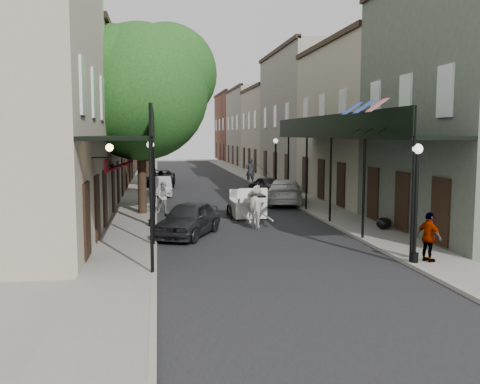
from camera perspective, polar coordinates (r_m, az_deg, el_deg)
name	(u,v)px	position (r m, az deg, el deg)	size (l,w,h in m)	color
ground	(272,256)	(18.28, 3.47, -6.85)	(140.00, 140.00, 0.00)	gray
road	(212,193)	(37.82, -2.95, -0.07)	(8.00, 90.00, 0.01)	black
sidewalk_left	(141,193)	(37.64, -10.55, -0.11)	(2.20, 90.00, 0.12)	gray
sidewalk_right	(281,191)	(38.64, 4.44, 0.14)	(2.20, 90.00, 0.12)	gray
building_row_left	(100,121)	(47.66, -14.67, 7.35)	(5.00, 80.00, 10.50)	#A99D87
building_row_right	(295,122)	(49.01, 5.94, 7.47)	(5.00, 80.00, 10.50)	gray
gallery_left	(135,136)	(24.40, -11.16, 5.91)	(2.20, 18.05, 4.88)	black
gallery_right	(341,136)	(25.85, 10.69, 5.93)	(2.20, 18.05, 4.88)	black
tree_near	(148,87)	(27.69, -9.74, 11.01)	(7.31, 6.80, 9.63)	#382619
tree_far	(151,112)	(41.62, -9.48, 8.47)	(6.45, 6.00, 8.61)	#382619
lamppost_right_near	(416,201)	(17.43, 18.24, -0.95)	(0.32, 0.32, 3.71)	black
lamppost_left	(151,182)	(23.50, -9.47, 1.05)	(0.32, 0.32, 3.71)	black
lamppost_right_far	(275,165)	(36.33, 3.81, 2.91)	(0.32, 0.32, 3.71)	black
horse	(258,206)	(24.04, 1.91, -1.52)	(0.97, 2.13, 1.80)	white
carriage	(246,193)	(26.73, 0.67, -0.16)	(1.91, 2.68, 3.01)	black
pedestrian_walking	(164,197)	(28.17, -8.10, -0.58)	(0.81, 0.63, 1.66)	#A4A59C
pedestrian_sidewalk_left	(152,178)	(39.24, -9.33, 1.48)	(1.08, 0.62, 1.68)	gray
pedestrian_sidewalk_right	(429,237)	(17.83, 19.51, -4.56)	(0.92, 0.38, 1.57)	gray
car_left_near	(189,219)	(21.71, -5.50, -2.89)	(1.67, 4.15, 1.41)	black
car_left_mid	(161,186)	(36.44, -8.42, 0.63)	(1.34, 3.84, 1.27)	#AAA9AF
car_left_far	(161,178)	(42.60, -8.47, 1.46)	(2.19, 4.76, 1.32)	black
car_right_near	(285,192)	(31.62, 4.81, 0.04)	(2.09, 5.14, 1.49)	silver
car_right_far	(265,185)	(37.31, 2.71, 0.78)	(1.44, 3.57, 1.22)	black
trash_bags	(384,223)	(23.65, 15.10, -3.20)	(0.85, 1.00, 0.49)	black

